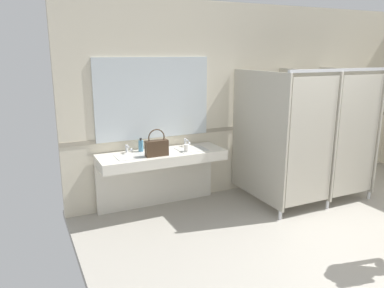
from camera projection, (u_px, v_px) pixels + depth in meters
name	position (u px, v px, depth m)	size (l,w,h in m)	color
wall_back	(263.00, 99.00, 6.24)	(6.62, 0.12, 2.98)	beige
wall_back_tile_band	(264.00, 125.00, 6.29)	(6.62, 0.01, 0.06)	#9E937F
vanity_counter	(160.00, 166.00, 5.38)	(1.81, 0.59, 0.99)	silver
mirror_panel	(154.00, 98.00, 5.34)	(1.71, 0.02, 1.16)	silver
bathroom_stalls	(312.00, 133.00, 5.64)	(1.80, 1.33, 2.04)	#B2AD9E
handbag	(157.00, 147.00, 5.03)	(0.31, 0.10, 0.38)	#3F2D1E
soap_dispenser	(141.00, 146.00, 5.28)	(0.07, 0.07, 0.20)	teal
paper_cup	(187.00, 148.00, 5.27)	(0.07, 0.07, 0.11)	white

